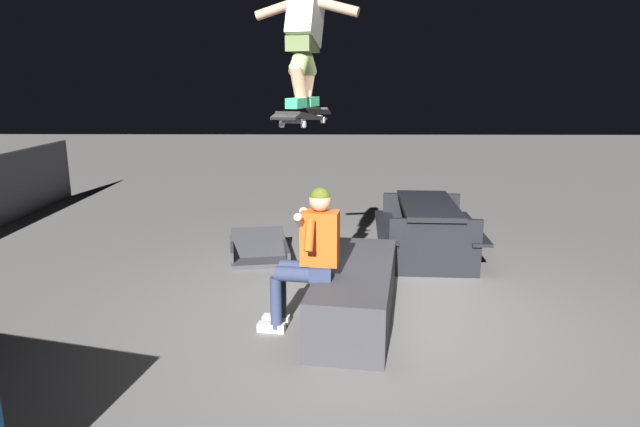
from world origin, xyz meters
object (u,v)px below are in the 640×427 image
skateboard (303,116)px  picnic_table_back (427,221)px  person_sitting_on_ledge (308,252)px  skater_airborne (305,30)px  kicker_ramp (259,253)px  ledge_box_main (356,293)px

skateboard → picnic_table_back: size_ratio=0.59×
skateboard → person_sitting_on_ledge: bearing=-7.6°
picnic_table_back → skateboard: bearing=148.3°
skater_airborne → kicker_ramp: 3.62m
picnic_table_back → person_sitting_on_ledge: bearing=146.5°
ledge_box_main → skater_airborne: 2.51m
ledge_box_main → person_sitting_on_ledge: (-0.27, 0.46, 0.51)m
ledge_box_main → skateboard: 1.87m
ledge_box_main → kicker_ramp: size_ratio=1.87×
ledge_box_main → picnic_table_back: (2.00, -1.05, 0.23)m
kicker_ramp → picnic_table_back: picnic_table_back is taller
ledge_box_main → skater_airborne: skater_airborne is taller
person_sitting_on_ledge → kicker_ramp: person_sitting_on_ledge is taller
ledge_box_main → skateboard: (-0.48, 0.48, 1.75)m
ledge_box_main → skateboard: bearing=134.6°
person_sitting_on_ledge → skater_airborne: (-0.15, 0.01, 1.93)m
skater_airborne → picnic_table_back: 3.61m
picnic_table_back → skater_airborne: bearing=147.9°
person_sitting_on_ledge → skateboard: 1.26m
skater_airborne → skateboard: bearing=164.8°
ledge_box_main → skater_airborne: (-0.42, 0.47, 2.43)m
skater_airborne → kicker_ramp: skater_airborne is taller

